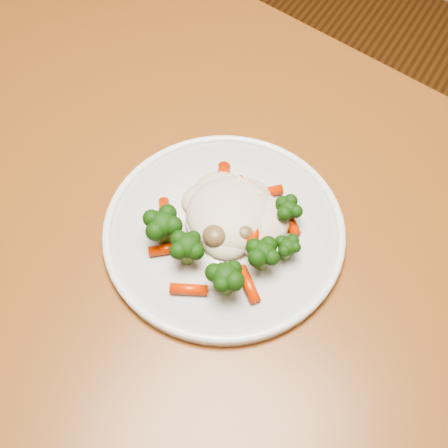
# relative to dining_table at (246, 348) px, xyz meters

# --- Properties ---
(dining_table) EXTENTS (1.40, 1.04, 0.75)m
(dining_table) POSITION_rel_dining_table_xyz_m (0.00, 0.00, 0.00)
(dining_table) COLOR brown
(dining_table) RESTS_ON ground
(plate) EXTENTS (0.28, 0.28, 0.01)m
(plate) POSITION_rel_dining_table_xyz_m (-0.08, 0.08, 0.10)
(plate) COLOR silver
(plate) RESTS_ON dining_table
(meal) EXTENTS (0.18, 0.19, 0.04)m
(meal) POSITION_rel_dining_table_xyz_m (-0.07, 0.07, 0.12)
(meal) COLOR beige
(meal) RESTS_ON plate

